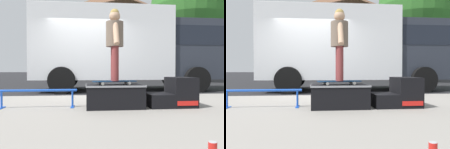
{
  "view_description": "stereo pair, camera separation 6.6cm",
  "coord_description": "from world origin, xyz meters",
  "views": [
    {
      "loc": [
        0.04,
        -6.54,
        0.8
      ],
      "look_at": [
        0.7,
        -0.56,
        0.67
      ],
      "focal_mm": 36.18,
      "sensor_mm": 36.0,
      "label": 1
    },
    {
      "loc": [
        0.1,
        -6.55,
        0.8
      ],
      "look_at": [
        0.7,
        -0.56,
        0.67
      ],
      "focal_mm": 36.18,
      "sensor_mm": 36.0,
      "label": 2
    }
  ],
  "objects": [
    {
      "name": "grind_rail",
      "position": [
        -0.85,
        -2.39,
        0.37
      ],
      "size": [
        1.4,
        0.28,
        0.33
      ],
      "color": "blue",
      "rests_on": "sidewalk_slab"
    },
    {
      "name": "skateboard",
      "position": [
        0.53,
        -2.54,
        0.59
      ],
      "size": [
        0.8,
        0.36,
        0.07
      ],
      "color": "navy",
      "rests_on": "skate_box"
    },
    {
      "name": "skater_kid",
      "position": [
        0.53,
        -2.54,
        1.36
      ],
      "size": [
        0.31,
        0.66,
        1.29
      ],
      "color": "brown",
      "rests_on": "skateboard"
    },
    {
      "name": "house_behind",
      "position": [
        2.91,
        15.15,
        4.24
      ],
      "size": [
        9.54,
        8.22,
        8.4
      ],
      "color": "silver",
      "rests_on": "ground"
    },
    {
      "name": "ground_plane",
      "position": [
        0.0,
        0.0,
        0.0
      ],
      "size": [
        140.0,
        140.0,
        0.0
      ],
      "primitive_type": "plane",
      "color": "black"
    },
    {
      "name": "skate_box",
      "position": [
        0.53,
        -2.5,
        0.34
      ],
      "size": [
        1.02,
        0.69,
        0.41
      ],
      "color": "black",
      "rests_on": "sidewalk_slab"
    },
    {
      "name": "sidewalk_slab",
      "position": [
        0.0,
        -3.0,
        0.06
      ],
      "size": [
        50.0,
        5.0,
        0.12
      ],
      "primitive_type": "cube",
      "color": "gray",
      "rests_on": "ground"
    },
    {
      "name": "kicker_ramp",
      "position": [
        1.64,
        -2.5,
        0.34
      ],
      "size": [
        0.85,
        0.63,
        0.54
      ],
      "color": "black",
      "rests_on": "sidewalk_slab"
    },
    {
      "name": "box_truck",
      "position": [
        1.57,
        2.2,
        1.7
      ],
      "size": [
        6.91,
        2.63,
        3.05
      ],
      "color": "white",
      "rests_on": "ground"
    },
    {
      "name": "street_tree_main",
      "position": [
        6.79,
        7.44,
        4.62
      ],
      "size": [
        5.25,
        4.77,
        7.16
      ],
      "color": "brown",
      "rests_on": "ground"
    }
  ]
}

